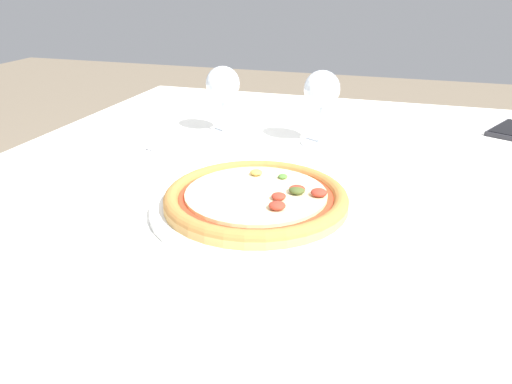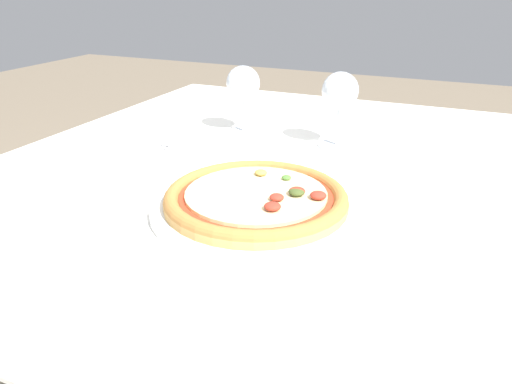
{
  "view_description": "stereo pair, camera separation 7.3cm",
  "coord_description": "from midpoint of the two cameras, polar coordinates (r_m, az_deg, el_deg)",
  "views": [
    {
      "loc": [
        0.11,
        -0.82,
        1.08
      ],
      "look_at": [
        -0.09,
        -0.18,
        0.79
      ],
      "focal_mm": 35.0,
      "sensor_mm": 36.0,
      "label": 1
    },
    {
      "loc": [
        0.18,
        -0.79,
        1.08
      ],
      "look_at": [
        -0.09,
        -0.18,
        0.79
      ],
      "focal_mm": 35.0,
      "sensor_mm": 36.0,
      "label": 2
    }
  ],
  "objects": [
    {
      "name": "dining_table",
      "position": [
        0.91,
        6.57,
        -2.75
      ],
      "size": [
        1.28,
        1.15,
        0.76
      ],
      "color": "brown",
      "rests_on": "ground_plane"
    },
    {
      "name": "pizza_plate",
      "position": [
        0.73,
        -2.81,
        -1.01
      ],
      "size": [
        0.31,
        0.31,
        0.04
      ],
      "color": "white",
      "rests_on": "dining_table"
    },
    {
      "name": "fork",
      "position": [
        0.98,
        -15.54,
        3.91
      ],
      "size": [
        0.05,
        0.17,
        0.0
      ],
      "color": "silver",
      "rests_on": "dining_table"
    },
    {
      "name": "wine_glass_far_left",
      "position": [
        1.01,
        5.45,
        11.24
      ],
      "size": [
        0.08,
        0.08,
        0.15
      ],
      "color": "silver",
      "rests_on": "dining_table"
    },
    {
      "name": "wine_glass_far_right",
      "position": [
        1.08,
        -5.78,
        11.94
      ],
      "size": [
        0.07,
        0.07,
        0.14
      ],
      "color": "silver",
      "rests_on": "dining_table"
    }
  ]
}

